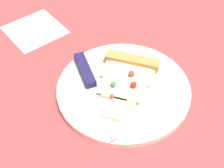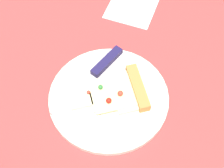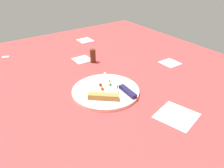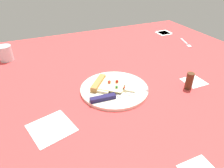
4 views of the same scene
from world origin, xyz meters
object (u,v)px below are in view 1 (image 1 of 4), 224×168
(knife, at_px, (91,85))
(napkin, at_px, (35,30))
(plate, at_px, (124,89))
(pizza_slice, at_px, (127,76))

(knife, xyz_separation_m, napkin, (-0.06, 0.25, -0.02))
(plate, distance_m, napkin, 0.30)
(knife, bearing_deg, plate, 159.01)
(knife, bearing_deg, napkin, -73.14)
(pizza_slice, relative_size, knife, 0.76)
(knife, height_order, napkin, knife)
(pizza_slice, xyz_separation_m, napkin, (-0.14, 0.26, -0.02))
(plate, bearing_deg, knife, 155.19)
(pizza_slice, height_order, knife, pizza_slice)
(plate, height_order, napkin, plate)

